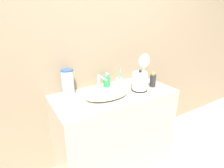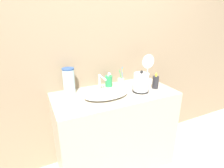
# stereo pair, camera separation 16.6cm
# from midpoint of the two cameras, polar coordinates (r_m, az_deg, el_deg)

# --- Properties ---
(wall_back) EXTENTS (6.00, 0.04, 2.60)m
(wall_back) POSITION_cam_midpoint_polar(r_m,az_deg,el_deg) (1.87, -0.62, 12.49)
(wall_back) COLOR gray
(wall_back) RESTS_ON ground_plane
(vanity_counter) EXTENTS (1.20, 0.58, 0.88)m
(vanity_counter) POSITION_cam_midpoint_polar(r_m,az_deg,el_deg) (1.93, 3.47, -15.02)
(vanity_counter) COLOR #B7AD99
(vanity_counter) RESTS_ON ground_plane
(sink_basin) EXTENTS (0.43, 0.26, 0.06)m
(sink_basin) POSITION_cam_midpoint_polar(r_m,az_deg,el_deg) (1.62, 1.08, -3.30)
(sink_basin) COLOR silver
(sink_basin) RESTS_ON vanity_counter
(faucet) EXTENTS (0.06, 0.17, 0.17)m
(faucet) POSITION_cam_midpoint_polar(r_m,az_deg,el_deg) (1.72, -0.85, 0.67)
(faucet) COLOR silver
(faucet) RESTS_ON vanity_counter
(electric_kettle) EXTENTS (0.16, 0.16, 0.22)m
(electric_kettle) POSITION_cam_midpoint_polar(r_m,az_deg,el_deg) (1.76, 12.11, 0.26)
(electric_kettle) COLOR black
(electric_kettle) RESTS_ON vanity_counter
(toothbrush_cup) EXTENTS (0.07, 0.07, 0.22)m
(toothbrush_cup) POSITION_cam_midpoint_polar(r_m,az_deg,el_deg) (1.86, 5.47, 0.51)
(toothbrush_cup) COLOR silver
(toothbrush_cup) RESTS_ON vanity_counter
(lotion_bottle) EXTENTS (0.07, 0.07, 0.15)m
(lotion_bottle) POSITION_cam_midpoint_polar(r_m,az_deg,el_deg) (1.86, 1.47, 0.96)
(lotion_bottle) COLOR #2D9956
(lotion_bottle) RESTS_ON vanity_counter
(shampoo_bottle) EXTENTS (0.06, 0.06, 0.17)m
(shampoo_bottle) POSITION_cam_midpoint_polar(r_m,az_deg,el_deg) (1.88, 16.51, 0.60)
(shampoo_bottle) COLOR #28282D
(shampoo_bottle) RESTS_ON vanity_counter
(vanity_mirror) EXTENTS (0.16, 0.11, 0.33)m
(vanity_mirror) POSITION_cam_midpoint_polar(r_m,az_deg,el_deg) (1.99, 14.00, 5.32)
(vanity_mirror) COLOR silver
(vanity_mirror) RESTS_ON vanity_counter
(water_pitcher) EXTENTS (0.11, 0.11, 0.25)m
(water_pitcher) POSITION_cam_midpoint_polar(r_m,az_deg,el_deg) (1.70, -11.19, 0.96)
(water_pitcher) COLOR #B2DBEA
(water_pitcher) RESTS_ON vanity_counter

